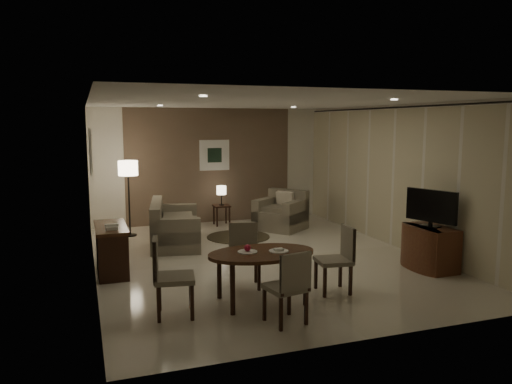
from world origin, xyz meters
name	(u,v)px	position (x,y,z in m)	size (l,w,h in m)	color
room_shell	(252,180)	(0.00, 0.40, 1.35)	(5.50, 7.00, 2.70)	beige
taupe_accent	(210,166)	(0.00, 3.48, 1.35)	(3.96, 0.03, 2.70)	brown
curtain_wall	(393,178)	(2.68, 0.00, 1.32)	(0.08, 6.70, 2.58)	beige
curtain_rod	(396,107)	(2.68, 0.00, 2.64)	(0.03, 0.03, 6.80)	black
art_back_frame	(214,155)	(0.10, 3.46, 1.60)	(0.72, 0.03, 0.72)	silver
art_back_canvas	(215,155)	(0.10, 3.44, 1.60)	(0.34, 0.01, 0.34)	black
art_left_frame	(90,152)	(-2.72, 1.20, 1.85)	(0.03, 0.60, 0.80)	silver
art_left_canvas	(91,152)	(-2.71, 1.20, 1.85)	(0.01, 0.46, 0.64)	gray
downlight_nl	(203,96)	(-1.40, -1.80, 2.69)	(0.10, 0.10, 0.01)	white
downlight_nr	(394,100)	(1.40, -1.80, 2.69)	(0.10, 0.10, 0.01)	white
downlight_fl	(160,106)	(-1.40, 1.80, 2.69)	(0.10, 0.10, 0.01)	white
downlight_fr	(294,107)	(1.40, 1.80, 2.69)	(0.10, 0.10, 0.01)	white
console_desk	(112,249)	(-2.49, 0.00, 0.38)	(0.48, 1.20, 0.75)	#4E3019
telephone	(112,227)	(-2.49, -0.30, 0.80)	(0.20, 0.14, 0.09)	white
tv_cabinet	(430,248)	(2.40, -1.50, 0.35)	(0.48, 0.90, 0.70)	brown
flat_tv	(431,207)	(2.38, -1.50, 1.02)	(0.06, 0.88, 0.60)	black
dining_table	(262,277)	(-0.70, -2.01, 0.34)	(1.44, 0.90, 0.67)	#4E3019
chair_near	(285,286)	(-0.67, -2.77, 0.45)	(0.43, 0.43, 0.89)	gray
chair_far	(245,256)	(-0.72, -1.37, 0.45)	(0.44, 0.44, 0.91)	gray
chair_left	(175,277)	(-1.86, -2.11, 0.49)	(0.48, 0.48, 0.98)	gray
chair_right	(333,260)	(0.38, -1.98, 0.47)	(0.45, 0.45, 0.93)	gray
plate_a	(247,252)	(-0.88, -1.96, 0.68)	(0.26, 0.26, 0.02)	white
plate_b	(279,251)	(-0.48, -2.06, 0.68)	(0.26, 0.26, 0.02)	white
fruit_apple	(247,248)	(-0.88, -1.96, 0.73)	(0.09, 0.09, 0.09)	#B41433
napkin	(279,249)	(-0.48, -2.06, 0.70)	(0.12, 0.08, 0.03)	white
round_rug	(238,237)	(0.14, 1.71, 0.01)	(1.31, 1.31, 0.01)	#3D3322
sofa	(175,223)	(-1.20, 1.53, 0.42)	(0.90, 1.80, 0.85)	gray
armchair	(280,210)	(1.25, 2.13, 0.43)	(0.97, 0.91, 0.86)	gray
side_table	(222,215)	(0.14, 3.01, 0.24)	(0.37, 0.37, 0.47)	#311C10
table_lamp	(221,194)	(0.14, 3.01, 0.72)	(0.22, 0.22, 0.50)	#FFEAC1
floor_lamp	(129,199)	(-1.98, 2.57, 0.79)	(0.40, 0.40, 1.58)	#FFE5B7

